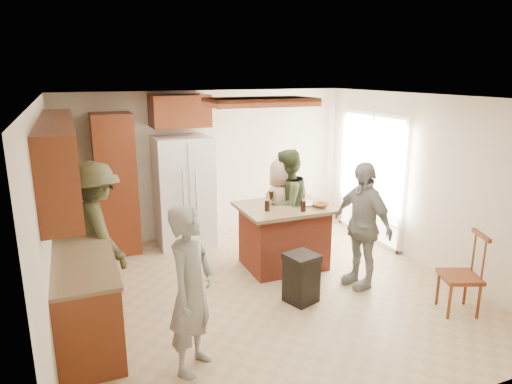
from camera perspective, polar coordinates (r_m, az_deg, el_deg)
name	(u,v)px	position (r m, az deg, el deg)	size (l,w,h in m)	color
room_shell	(439,175)	(9.54, 21.89, 2.03)	(8.00, 5.20, 5.00)	tan
person_front_left	(192,290)	(4.39, -8.07, -12.05)	(0.60, 0.44, 1.64)	gray
person_behind_left	(286,205)	(6.89, 3.78, -1.64)	(0.82, 0.51, 1.70)	#384226
person_behind_right	(283,208)	(7.00, 3.37, -2.00)	(0.76, 0.49, 1.55)	tan
person_side_right	(362,225)	(6.16, 13.07, -4.04)	(0.99, 0.51, 1.69)	gray
person_counter	(97,232)	(5.97, -19.21, -4.74)	(1.14, 0.53, 1.76)	#3A3B22
left_cabinetry	(76,235)	(5.71, -21.63, -5.07)	(0.64, 3.00, 2.30)	maroon
back_wall_units	(132,165)	(7.39, -15.21, 3.23)	(1.80, 0.60, 2.45)	maroon
refrigerator	(184,191)	(7.55, -9.00, 0.07)	(0.90, 0.76, 1.80)	white
kitchen_island	(284,236)	(6.71, 3.50, -5.46)	(1.28, 1.03, 0.93)	#A24029
island_items	(302,203)	(6.59, 5.73, -1.36)	(0.95, 0.73, 0.15)	silver
trash_bin	(301,278)	(5.78, 5.68, -10.61)	(0.44, 0.44, 0.63)	black
spindle_chair	(462,277)	(5.98, 24.32, -9.61)	(0.55, 0.55, 0.99)	maroon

